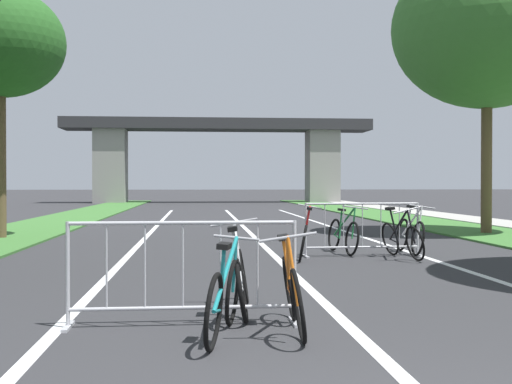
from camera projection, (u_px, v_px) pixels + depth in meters
The scene contains 18 objects.
grass_verge_left at pixel (63, 220), 25.02m from camera, with size 2.81×55.97×0.05m, color #386B2D.
grass_verge_right at pixel (402, 219), 26.18m from camera, with size 2.81×55.97×0.05m, color #386B2D.
sidewalk_path_right at pixel (459, 218), 26.39m from camera, with size 1.87×55.97×0.08m, color #9E9B93.
lane_stripe_center at pixel (250, 233), 18.92m from camera, with size 0.14×32.38×0.01m, color silver.
lane_stripe_right_lane at pixel (348, 232), 19.17m from camera, with size 0.14×32.38×0.01m, color silver.
lane_stripe_left_lane at pixel (149, 234), 18.66m from camera, with size 0.14×32.38×0.01m, color silver.
overpass_bridge at pixel (218, 146), 48.81m from camera, with size 22.62×3.16×6.17m.
tree_left_maple_mid at pixel (0, 44), 16.72m from camera, with size 3.27×3.27×6.40m.
tree_right_pine_near at pixel (487, 28), 18.35m from camera, with size 5.27×5.27×8.00m.
crowd_barrier_nearest at pixel (183, 274), 6.58m from camera, with size 2.31×0.45×1.05m.
crowd_barrier_second at pixel (362, 230), 12.86m from camera, with size 2.33×0.53×1.05m.
bicycle_green_0 at pixel (343, 235), 13.41m from camera, with size 0.59×1.74×1.00m.
bicycle_black_1 at pixel (401, 239), 12.47m from camera, with size 0.55×1.67×1.01m.
bicycle_teal_2 at pixel (224, 297), 6.08m from camera, with size 0.60×1.68×0.92m.
bicycle_red_3 at pixel (304, 239), 12.39m from camera, with size 0.66×1.64×1.03m.
bicycle_white_4 at pixel (410, 235), 13.39m from camera, with size 0.52×1.68×1.02m.
bicycle_orange_5 at pixel (293, 292), 6.31m from camera, with size 0.52×1.65×1.00m.
bicycle_silver_6 at pixel (241, 279), 7.23m from camera, with size 0.55×1.73×1.02m.
Camera 1 is at (-1.50, -2.65, 1.42)m, focal length 46.27 mm.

